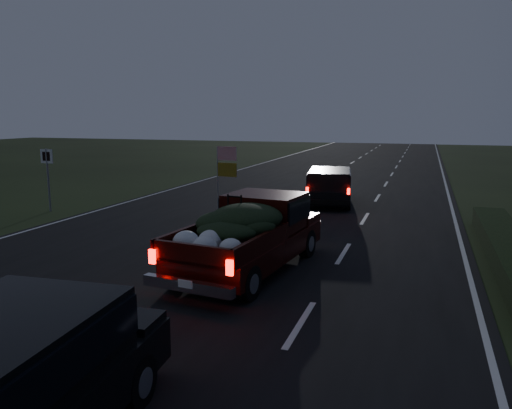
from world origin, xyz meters
The scene contains 6 objects.
ground centered at (0.00, 0.00, 0.00)m, with size 120.00×120.00×0.00m, color black.
road_asphalt centered at (0.00, 0.00, 0.01)m, with size 14.00×120.00×0.02m, color black.
hedge_row centered at (7.80, 3.00, 0.30)m, with size 1.00×10.00×0.60m, color black.
route_sign centered at (-8.50, 5.00, 1.66)m, with size 0.55×0.08×2.50m.
pickup_truck centered at (1.64, 0.29, 1.01)m, with size 2.54×5.36×2.71m.
lead_suv centered at (1.77, 10.15, 0.93)m, with size 2.39×4.48×1.22m.
Camera 1 is at (5.59, -10.90, 3.77)m, focal length 35.00 mm.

